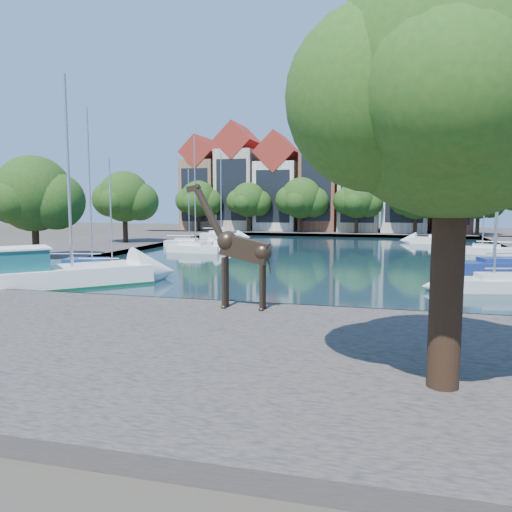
{
  "coord_description": "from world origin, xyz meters",
  "views": [
    {
      "loc": [
        5.99,
        -21.96,
        5.19
      ],
      "look_at": [
        0.31,
        -0.07,
        2.65
      ],
      "focal_mm": 35.0,
      "sensor_mm": 36.0,
      "label": 1
    }
  ],
  "objects_px": {
    "giraffe_statue": "(238,248)",
    "motorsailer": "(40,272)",
    "sailboat_right_a": "(494,281)",
    "sailboat_left_a": "(113,268)",
    "plane_tree": "(460,95)"
  },
  "relations": [
    {
      "from": "giraffe_statue",
      "to": "motorsailer",
      "type": "distance_m",
      "value": 13.93
    },
    {
      "from": "plane_tree",
      "to": "sailboat_left_a",
      "type": "distance_m",
      "value": 27.08
    },
    {
      "from": "motorsailer",
      "to": "sailboat_right_a",
      "type": "bearing_deg",
      "value": 12.79
    },
    {
      "from": "sailboat_right_a",
      "to": "sailboat_left_a",
      "type": "bearing_deg",
      "value": -179.96
    },
    {
      "from": "plane_tree",
      "to": "giraffe_statue",
      "type": "xyz_separation_m",
      "value": [
        -7.73,
        7.51,
        -4.53
      ]
    },
    {
      "from": "giraffe_statue",
      "to": "sailboat_left_a",
      "type": "relative_size",
      "value": 0.68
    },
    {
      "from": "giraffe_statue",
      "to": "sailboat_right_a",
      "type": "relative_size",
      "value": 0.52
    },
    {
      "from": "sailboat_left_a",
      "to": "sailboat_right_a",
      "type": "relative_size",
      "value": 0.76
    },
    {
      "from": "giraffe_statue",
      "to": "sailboat_right_a",
      "type": "xyz_separation_m",
      "value": [
        12.11,
        9.77,
        -2.51
      ]
    },
    {
      "from": "giraffe_statue",
      "to": "motorsailer",
      "type": "bearing_deg",
      "value": 162.99
    },
    {
      "from": "sailboat_left_a",
      "to": "sailboat_right_a",
      "type": "distance_m",
      "value": 24.0
    },
    {
      "from": "motorsailer",
      "to": "plane_tree",
      "type": "bearing_deg",
      "value": -28.92
    },
    {
      "from": "plane_tree",
      "to": "sailboat_left_a",
      "type": "xyz_separation_m",
      "value": [
        -19.62,
        17.26,
        -7.12
      ]
    },
    {
      "from": "giraffe_statue",
      "to": "sailboat_right_a",
      "type": "bearing_deg",
      "value": 38.88
    },
    {
      "from": "giraffe_statue",
      "to": "motorsailer",
      "type": "xyz_separation_m",
      "value": [
        -13.17,
        4.03,
        -2.12
      ]
    }
  ]
}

